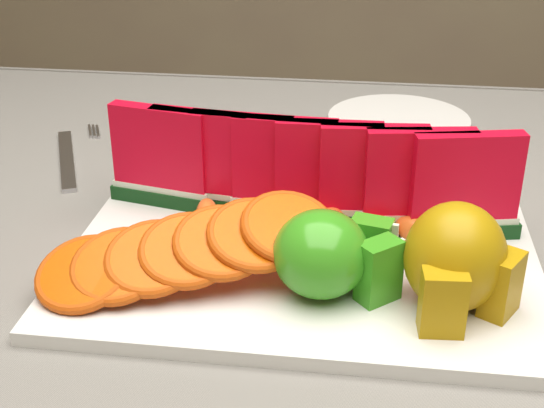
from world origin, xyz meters
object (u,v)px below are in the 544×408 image
Objects in this scene: platter at (303,255)px; apple_cluster at (330,255)px; fork at (70,157)px; pear_cluster at (457,261)px; side_plate at (399,120)px.

apple_cluster is (0.03, -0.06, 0.04)m from platter.
apple_cluster is at bearing -38.97° from fork.
fork is at bearing 147.51° from pear_cluster.
pear_cluster is (0.09, -0.01, 0.01)m from apple_cluster.
pear_cluster is 0.43m from side_plate.
fork is at bearing 141.03° from apple_cluster.
apple_cluster is at bearing 176.03° from pear_cluster.
side_plate is (-0.03, 0.42, -0.05)m from pear_cluster.
apple_cluster is 0.58× the size of fork.
pear_cluster is at bearing -32.49° from fork.
side_plate is at bearing 94.50° from pear_cluster.
apple_cluster is at bearing -98.43° from side_plate.
fork is (-0.37, -0.16, -0.00)m from side_plate.
pear_cluster is at bearing -29.64° from platter.
side_plate is (0.06, 0.42, -0.04)m from apple_cluster.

